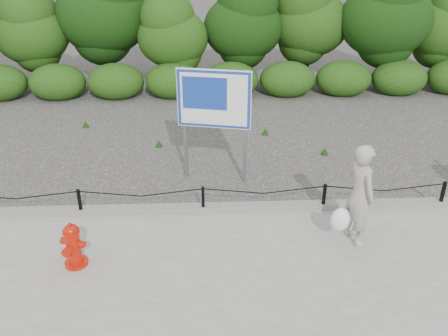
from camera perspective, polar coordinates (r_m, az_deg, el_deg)
The scene contains 8 objects.
ground at distance 9.93m, azimuth -2.48°, elevation -5.72°, with size 90.00×90.00×0.00m, color #2D2B28.
sidewalk at distance 8.29m, azimuth -2.43°, elevation -13.01°, with size 14.00×4.00×0.08m, color gray.
curb at distance 9.89m, azimuth -2.50°, elevation -4.83°, with size 14.00×0.22×0.14m, color slate.
chain_barrier at distance 9.69m, azimuth -2.54°, elevation -3.45°, with size 10.06×0.06×0.60m.
treeline at distance 17.55m, azimuth -2.86°, elevation 17.48°, with size 20.20×3.68×4.58m.
fire_hydrant at distance 8.64m, azimuth -17.69°, elevation -8.88°, with size 0.51×0.51×0.86m.
pedestrian at distance 8.90m, azimuth 15.91°, elevation -3.27°, with size 0.85×0.82×1.96m.
advertising_sign at distance 10.54m, azimuth -1.24°, elevation 7.68°, with size 1.63×0.46×2.65m.
Camera 1 is at (0.07, -8.33, 5.39)m, focal length 38.00 mm.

